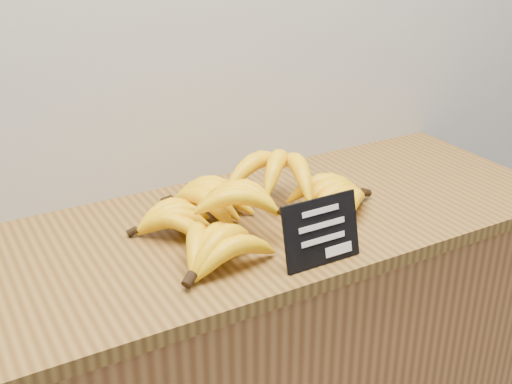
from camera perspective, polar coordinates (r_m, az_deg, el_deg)
name	(u,v)px	position (r m, az deg, el deg)	size (l,w,h in m)	color
counter_top	(245,228)	(1.37, -1.02, -3.22)	(1.46, 0.54, 0.03)	brown
chalkboard_sign	(322,232)	(1.20, 5.85, -3.52)	(0.16, 0.01, 0.13)	black
banana_pile	(251,203)	(1.33, -0.48, -0.98)	(0.54, 0.37, 0.13)	yellow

